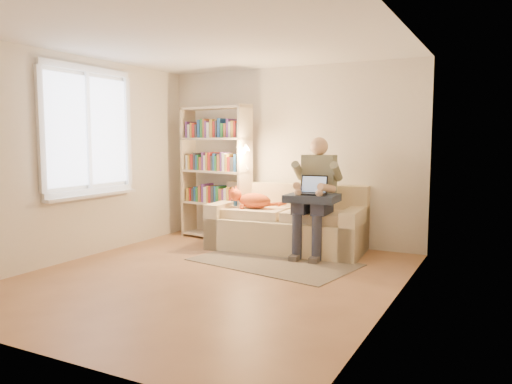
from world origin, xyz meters
The scene contains 14 objects.
floor centered at (0.00, 0.00, 0.00)m, with size 4.50×4.50×0.00m, color #9A6B46.
ceiling centered at (0.00, 0.00, 2.60)m, with size 4.00×4.50×0.02m, color white.
wall_left centered at (-2.00, 0.00, 1.30)m, with size 0.02×4.50×2.60m, color silver.
wall_right centered at (2.00, 0.00, 1.30)m, with size 0.02×4.50×2.60m, color silver.
wall_back centered at (0.00, 2.25, 1.30)m, with size 4.00×0.02×2.60m, color silver.
wall_front centered at (0.00, -2.25, 1.30)m, with size 4.00×0.02×2.60m, color silver.
window centered at (-1.95, 0.20, 1.38)m, with size 0.12×1.52×1.69m.
sofa centered at (0.19, 1.75, 0.33)m, with size 2.18×1.09×0.90m.
person centered at (0.65, 1.62, 0.88)m, with size 0.48×0.73×1.57m.
cat centered at (-0.32, 1.58, 0.69)m, with size 0.73×0.29×0.27m.
blanket centered at (0.70, 1.46, 0.78)m, with size 0.65×0.53×0.10m, color #242D3F.
laptop centered at (0.70, 1.47, 0.89)m, with size 0.37×0.31×0.31m.
bookshelf centered at (-1.08, 1.90, 1.13)m, with size 1.35×0.61×2.05m.
rug centered at (0.35, 0.96, 0.01)m, with size 1.98×1.17×0.01m, color #7E705B.
Camera 1 is at (2.95, -4.60, 1.54)m, focal length 35.00 mm.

